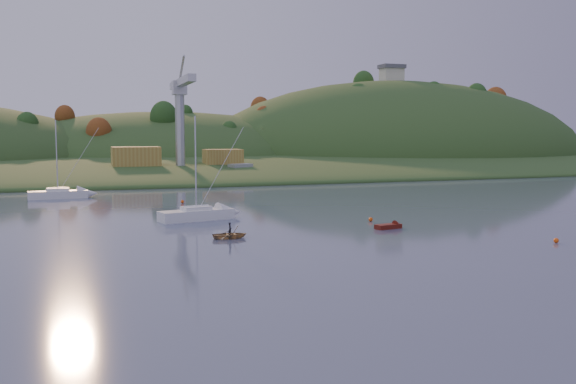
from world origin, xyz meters
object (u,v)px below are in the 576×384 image
object	(u,v)px
sailboat_far	(58,194)
red_tender	(393,226)
canoe	(230,235)
sailboat_near	(196,214)

from	to	relation	value
sailboat_far	red_tender	size ratio (longest dim) A/B	3.38
canoe	red_tender	world-z (taller)	red_tender
sailboat_far	red_tender	world-z (taller)	sailboat_far
sailboat_near	canoe	size ratio (longest dim) A/B	3.61
sailboat_far	red_tender	bearing A→B (deg)	-55.79
sailboat_far	canoe	size ratio (longest dim) A/B	3.62
sailboat_near	canoe	bearing A→B (deg)	-100.52
sailboat_near	sailboat_far	xyz separation A→B (m)	(-16.93, 32.08, 0.00)
sailboat_far	canoe	bearing A→B (deg)	-73.81
canoe	sailboat_near	bearing A→B (deg)	2.44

